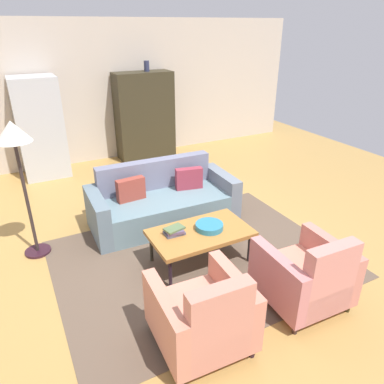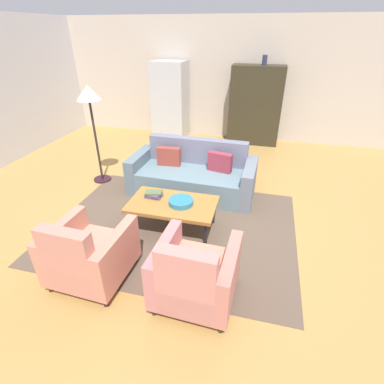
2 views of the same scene
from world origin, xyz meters
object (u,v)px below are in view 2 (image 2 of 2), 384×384
(fruit_bowl, at_px, (181,202))
(floor_lamp, at_px, (90,102))
(coffee_table, at_px, (173,205))
(cabinet, at_px, (255,106))
(armchair_left, at_px, (88,257))
(armchair_right, at_px, (194,277))
(vase_tall, at_px, (265,60))
(couch, at_px, (194,175))
(book_stack, at_px, (154,194))
(refrigerator, at_px, (170,101))

(fruit_bowl, bearing_deg, floor_lamp, 148.98)
(coffee_table, distance_m, cabinet, 4.09)
(armchair_left, relative_size, armchair_right, 1.00)
(armchair_right, distance_m, vase_tall, 5.38)
(couch, relative_size, armchair_left, 2.42)
(coffee_table, height_order, book_stack, book_stack)
(armchair_left, relative_size, floor_lamp, 0.51)
(coffee_table, bearing_deg, floor_lamp, 147.28)
(couch, bearing_deg, floor_lamp, 3.37)
(coffee_table, relative_size, armchair_left, 1.36)
(floor_lamp, bearing_deg, fruit_bowl, -31.02)
(couch, distance_m, coffee_table, 1.19)
(book_stack, relative_size, cabinet, 0.14)
(armchair_right, height_order, refrigerator, refrigerator)
(armchair_left, xyz_separation_m, book_stack, (0.30, 1.25, 0.13))
(coffee_table, height_order, armchair_right, armchair_right)
(coffee_table, xyz_separation_m, armchair_right, (0.60, -1.17, -0.05))
(armchair_left, bearing_deg, vase_tall, 75.87)
(armchair_right, distance_m, refrigerator, 5.41)
(coffee_table, bearing_deg, couch, 89.87)
(floor_lamp, bearing_deg, cabinet, 47.66)
(refrigerator, distance_m, floor_lamp, 2.83)
(armchair_left, relative_size, vase_tall, 4.25)
(fruit_bowl, xyz_separation_m, floor_lamp, (-1.89, 1.14, 0.98))
(refrigerator, bearing_deg, vase_tall, 2.60)
(book_stack, distance_m, refrigerator, 3.94)
(coffee_table, xyz_separation_m, armchair_left, (-0.60, -1.17, -0.05))
(fruit_bowl, distance_m, vase_tall, 4.30)
(armchair_right, xyz_separation_m, fruit_bowl, (-0.48, 1.17, 0.12))
(couch, height_order, armchair_left, armchair_left)
(couch, bearing_deg, cabinet, -104.64)
(cabinet, bearing_deg, coffee_table, -101.68)
(book_stack, height_order, refrigerator, refrigerator)
(couch, bearing_deg, fruit_bowl, 97.43)
(book_stack, xyz_separation_m, refrigerator, (-0.97, 3.79, 0.45))
(refrigerator, bearing_deg, cabinet, 2.85)
(armchair_left, bearing_deg, armchair_right, 2.40)
(fruit_bowl, bearing_deg, vase_tall, 78.60)
(fruit_bowl, bearing_deg, coffee_table, 180.00)
(coffee_table, height_order, cabinet, cabinet)
(fruit_bowl, bearing_deg, cabinet, 80.00)
(vase_tall, bearing_deg, floor_lamp, -133.47)
(armchair_right, bearing_deg, coffee_table, 119.42)
(armchair_right, height_order, fruit_bowl, armchair_right)
(vase_tall, distance_m, refrigerator, 2.41)
(couch, height_order, vase_tall, vase_tall)
(book_stack, distance_m, floor_lamp, 2.05)
(couch, distance_m, refrigerator, 3.04)
(armchair_left, distance_m, fruit_bowl, 1.38)
(coffee_table, xyz_separation_m, vase_tall, (0.92, 3.97, 1.51))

